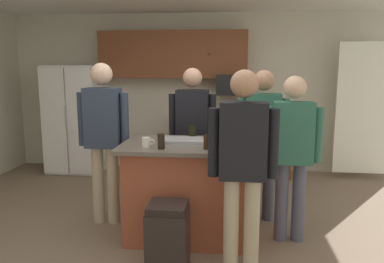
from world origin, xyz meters
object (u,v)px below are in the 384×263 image
(person_guest_left, at_px, (292,148))
(person_guest_right, at_px, (104,132))
(refrigerator, at_px, (76,119))
(glass_stout_tall, at_px, (192,132))
(mug_ceramic_white, at_px, (221,136))
(glass_pilsner, at_px, (237,135))
(microwave_over_range, at_px, (234,85))
(mug_blue_stoneware, at_px, (146,142))
(trash_bin, at_px, (168,238))
(glass_short_whisky, at_px, (161,141))
(glass_dark_ale, at_px, (207,142))
(serving_tray, at_px, (185,141))
(person_host_foreground, at_px, (262,135))
(person_elder_center, at_px, (192,129))
(person_guest_by_door, at_px, (243,159))
(kitchen_island, at_px, (189,190))

(person_guest_left, bearing_deg, person_guest_right, -7.79)
(refrigerator, relative_size, glass_stout_tall, 12.35)
(mug_ceramic_white, bearing_deg, glass_pilsner, -15.39)
(mug_ceramic_white, bearing_deg, glass_stout_tall, 163.16)
(microwave_over_range, xyz_separation_m, person_guest_left, (0.59, -2.42, -0.50))
(refrigerator, height_order, mug_blue_stoneware, refrigerator)
(glass_pilsner, bearing_deg, trash_bin, -123.53)
(glass_short_whisky, distance_m, glass_pilsner, 0.82)
(refrigerator, height_order, glass_dark_ale, refrigerator)
(glass_short_whisky, xyz_separation_m, serving_tray, (0.18, 0.30, -0.05))
(mug_blue_stoneware, xyz_separation_m, trash_bin, (0.29, -0.51, -0.73))
(person_host_foreground, xyz_separation_m, trash_bin, (-0.85, -1.25, -0.68))
(glass_stout_tall, relative_size, glass_pilsner, 0.96)
(person_guest_left, distance_m, glass_pilsner, 0.56)
(person_elder_center, height_order, glass_short_whisky, person_elder_center)
(person_guest_by_door, xyz_separation_m, glass_dark_ale, (-0.33, 0.44, 0.05))
(microwave_over_range, distance_m, kitchen_island, 2.66)
(microwave_over_range, height_order, person_guest_by_door, person_guest_by_door)
(person_elder_center, xyz_separation_m, person_guest_left, (1.07, -0.78, -0.05))
(refrigerator, bearing_deg, glass_stout_tall, -43.33)
(glass_short_whisky, height_order, serving_tray, glass_short_whisky)
(person_guest_right, height_order, glass_stout_tall, person_guest_right)
(glass_dark_ale, distance_m, glass_pilsner, 0.47)
(refrigerator, bearing_deg, mug_blue_stoneware, -54.90)
(glass_dark_ale, height_order, mug_ceramic_white, glass_dark_ale)
(person_guest_by_door, xyz_separation_m, serving_tray, (-0.57, 0.70, 0.00))
(person_host_foreground, bearing_deg, kitchen_island, -0.00)
(kitchen_island, xyz_separation_m, glass_stout_tall, (0.01, 0.27, 0.55))
(mug_ceramic_white, bearing_deg, mug_blue_stoneware, -150.42)
(microwave_over_range, xyz_separation_m, glass_dark_ale, (-0.23, -2.69, -0.40))
(person_host_foreground, bearing_deg, person_guest_left, 82.08)
(kitchen_island, bearing_deg, person_guest_right, 165.23)
(glass_dark_ale, bearing_deg, refrigerator, 132.65)
(kitchen_island, distance_m, mug_ceramic_white, 0.65)
(person_guest_right, bearing_deg, serving_tray, 0.28)
(person_host_foreground, relative_size, mug_ceramic_white, 14.05)
(person_guest_left, xyz_separation_m, person_host_foreground, (-0.26, 0.51, 0.03))
(glass_stout_tall, height_order, mug_ceramic_white, glass_stout_tall)
(person_host_foreground, distance_m, glass_dark_ale, 0.96)
(microwave_over_range, distance_m, trash_bin, 3.41)
(person_host_foreground, bearing_deg, person_guest_by_door, 44.33)
(person_guest_left, xyz_separation_m, serving_tray, (-1.06, -0.00, 0.05))
(microwave_over_range, relative_size, trash_bin, 0.92)
(person_guest_by_door, height_order, glass_dark_ale, person_guest_by_door)
(person_host_foreground, height_order, mug_blue_stoneware, person_host_foreground)
(kitchen_island, xyz_separation_m, person_elder_center, (-0.05, 0.79, 0.50))
(person_guest_right, xyz_separation_m, glass_stout_tall, (0.97, 0.02, 0.01))
(person_guest_by_door, xyz_separation_m, mug_ceramic_white, (-0.21, 0.86, 0.03))
(person_guest_left, relative_size, glass_stout_tall, 11.66)
(person_guest_right, bearing_deg, glass_short_whisky, -21.28)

